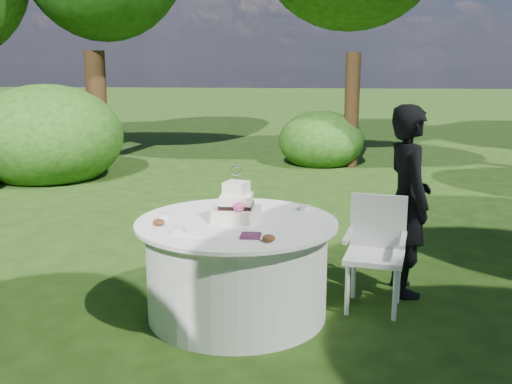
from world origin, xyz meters
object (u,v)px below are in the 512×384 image
at_px(napkins, 251,236).
at_px(cake, 237,206).
at_px(guest, 407,201).
at_px(chair, 376,244).
at_px(table, 237,268).

height_order(napkins, cake, cake).
relative_size(guest, cake, 3.83).
bearing_deg(napkins, guest, 39.96).
height_order(napkins, guest, guest).
height_order(guest, cake, guest).
bearing_deg(cake, chair, 13.73).
bearing_deg(cake, guest, 22.90).
bearing_deg(guest, table, 101.62).
xyz_separation_m(table, chair, (1.10, 0.29, 0.13)).
height_order(table, chair, chair).
xyz_separation_m(guest, table, (-1.38, -0.61, -0.43)).
distance_m(napkins, table, 0.59).
relative_size(napkins, guest, 0.09).
bearing_deg(guest, napkins, 117.76).
xyz_separation_m(cake, chair, (1.10, 0.27, -0.36)).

